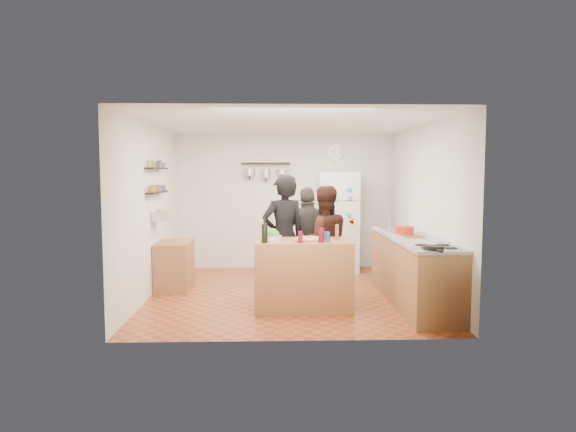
{
  "coord_description": "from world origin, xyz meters",
  "views": [
    {
      "loc": [
        -0.23,
        -7.44,
        1.81
      ],
      "look_at": [
        0.0,
        0.1,
        1.15
      ],
      "focal_mm": 32.0,
      "sensor_mm": 36.0,
      "label": 1
    }
  ],
  "objects_px": {
    "person_back": "(308,239)",
    "wall_clock": "(336,153)",
    "salad_bowl": "(271,238)",
    "person_left": "(284,237)",
    "wine_bottle": "(265,233)",
    "prep_island": "(303,275)",
    "fridge": "(338,222)",
    "pepper_mill": "(337,234)",
    "skillet": "(434,248)",
    "red_bowl": "(405,230)",
    "salt_canister": "(327,237)",
    "counter_run": "(413,270)",
    "person_center": "(324,242)",
    "side_table": "(175,265)"
  },
  "relations": [
    {
      "from": "pepper_mill",
      "to": "fridge",
      "type": "bearing_deg",
      "value": 82.51
    },
    {
      "from": "person_center",
      "to": "fridge",
      "type": "bearing_deg",
      "value": -111.54
    },
    {
      "from": "prep_island",
      "to": "skillet",
      "type": "bearing_deg",
      "value": -32.88
    },
    {
      "from": "wine_bottle",
      "to": "counter_run",
      "type": "bearing_deg",
      "value": 13.13
    },
    {
      "from": "pepper_mill",
      "to": "wall_clock",
      "type": "height_order",
      "value": "wall_clock"
    },
    {
      "from": "person_back",
      "to": "red_bowl",
      "type": "relative_size",
      "value": 5.9
    },
    {
      "from": "red_bowl",
      "to": "side_table",
      "type": "xyz_separation_m",
      "value": [
        -3.39,
        0.65,
        -0.61
      ]
    },
    {
      "from": "salad_bowl",
      "to": "person_left",
      "type": "height_order",
      "value": "person_left"
    },
    {
      "from": "skillet",
      "to": "wall_clock",
      "type": "bearing_deg",
      "value": 99.69
    },
    {
      "from": "person_left",
      "to": "wine_bottle",
      "type": "bearing_deg",
      "value": 50.1
    },
    {
      "from": "counter_run",
      "to": "fridge",
      "type": "bearing_deg",
      "value": 108.06
    },
    {
      "from": "salt_canister",
      "to": "wall_clock",
      "type": "height_order",
      "value": "wall_clock"
    },
    {
      "from": "person_back",
      "to": "pepper_mill",
      "type": "bearing_deg",
      "value": 99.24
    },
    {
      "from": "counter_run",
      "to": "fridge",
      "type": "distance_m",
      "value": 2.46
    },
    {
      "from": "skillet",
      "to": "fridge",
      "type": "bearing_deg",
      "value": 100.59
    },
    {
      "from": "salad_bowl",
      "to": "side_table",
      "type": "xyz_separation_m",
      "value": [
        -1.49,
        1.15,
        -0.57
      ]
    },
    {
      "from": "counter_run",
      "to": "skillet",
      "type": "relative_size",
      "value": 11.43
    },
    {
      "from": "pepper_mill",
      "to": "person_back",
      "type": "height_order",
      "value": "person_back"
    },
    {
      "from": "skillet",
      "to": "red_bowl",
      "type": "bearing_deg",
      "value": 88.06
    },
    {
      "from": "wine_bottle",
      "to": "wall_clock",
      "type": "distance_m",
      "value": 3.54
    },
    {
      "from": "person_center",
      "to": "person_back",
      "type": "xyz_separation_m",
      "value": [
        -0.19,
        0.41,
        -0.01
      ]
    },
    {
      "from": "fridge",
      "to": "prep_island",
      "type": "bearing_deg",
      "value": -106.97
    },
    {
      "from": "wine_bottle",
      "to": "wall_clock",
      "type": "xyz_separation_m",
      "value": [
        1.28,
        3.1,
        1.12
      ]
    },
    {
      "from": "prep_island",
      "to": "wine_bottle",
      "type": "bearing_deg",
      "value": -156.25
    },
    {
      "from": "prep_island",
      "to": "fridge",
      "type": "xyz_separation_m",
      "value": [
        0.78,
        2.55,
        0.45
      ]
    },
    {
      "from": "side_table",
      "to": "salad_bowl",
      "type": "bearing_deg",
      "value": -37.7
    },
    {
      "from": "wall_clock",
      "to": "fridge",
      "type": "bearing_deg",
      "value": -90.0
    },
    {
      "from": "counter_run",
      "to": "red_bowl",
      "type": "relative_size",
      "value": 9.84
    },
    {
      "from": "skillet",
      "to": "counter_run",
      "type": "bearing_deg",
      "value": 85.15
    },
    {
      "from": "person_center",
      "to": "pepper_mill",
      "type": "bearing_deg",
      "value": 94.69
    },
    {
      "from": "wine_bottle",
      "to": "person_left",
      "type": "xyz_separation_m",
      "value": [
        0.26,
        0.79,
        -0.15
      ]
    },
    {
      "from": "skillet",
      "to": "wine_bottle",
      "type": "bearing_deg",
      "value": 159.95
    },
    {
      "from": "counter_run",
      "to": "person_back",
      "type": "bearing_deg",
      "value": 152.13
    },
    {
      "from": "red_bowl",
      "to": "wall_clock",
      "type": "height_order",
      "value": "wall_clock"
    },
    {
      "from": "person_left",
      "to": "wall_clock",
      "type": "height_order",
      "value": "wall_clock"
    },
    {
      "from": "person_left",
      "to": "fridge",
      "type": "relative_size",
      "value": 0.98
    },
    {
      "from": "prep_island",
      "to": "salad_bowl",
      "type": "xyz_separation_m",
      "value": [
        -0.42,
        0.05,
        0.48
      ]
    },
    {
      "from": "salt_canister",
      "to": "skillet",
      "type": "bearing_deg",
      "value": -35.45
    },
    {
      "from": "person_center",
      "to": "counter_run",
      "type": "height_order",
      "value": "person_center"
    },
    {
      "from": "prep_island",
      "to": "person_back",
      "type": "bearing_deg",
      "value": 82.17
    },
    {
      "from": "person_left",
      "to": "skillet",
      "type": "bearing_deg",
      "value": 116.39
    },
    {
      "from": "salt_canister",
      "to": "wall_clock",
      "type": "xyz_separation_m",
      "value": [
        0.48,
        3.0,
        1.18
      ]
    },
    {
      "from": "person_center",
      "to": "side_table",
      "type": "relative_size",
      "value": 2.01
    },
    {
      "from": "pepper_mill",
      "to": "person_center",
      "type": "xyz_separation_m",
      "value": [
        -0.12,
        0.53,
        -0.19
      ]
    },
    {
      "from": "red_bowl",
      "to": "salad_bowl",
      "type": "bearing_deg",
      "value": -165.24
    },
    {
      "from": "person_back",
      "to": "fridge",
      "type": "relative_size",
      "value": 0.88
    },
    {
      "from": "salad_bowl",
      "to": "person_left",
      "type": "xyz_separation_m",
      "value": [
        0.18,
        0.52,
        -0.06
      ]
    },
    {
      "from": "person_back",
      "to": "wall_clock",
      "type": "height_order",
      "value": "wall_clock"
    },
    {
      "from": "salad_bowl",
      "to": "wine_bottle",
      "type": "xyz_separation_m",
      "value": [
        -0.08,
        -0.27,
        0.09
      ]
    },
    {
      "from": "side_table",
      "to": "person_center",
      "type": "bearing_deg",
      "value": -15.66
    }
  ]
}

